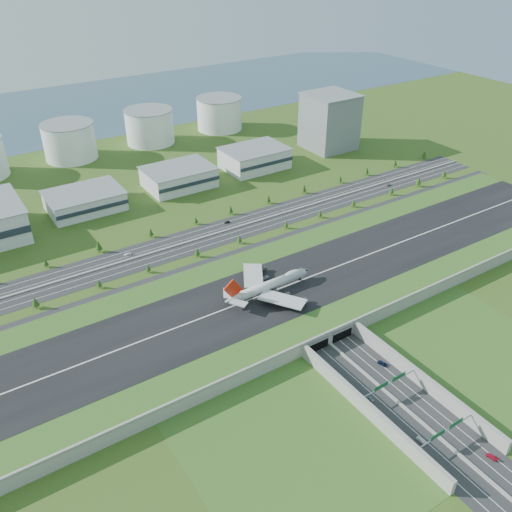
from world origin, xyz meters
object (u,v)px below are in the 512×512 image
car_3 (492,457)px  boeing_747 (269,285)px  car_7 (128,254)px  car_1 (421,440)px  car_6 (388,185)px  car_2 (382,363)px  car_0 (371,399)px  car_5 (227,222)px  office_tower (329,122)px

car_3 → boeing_747: bearing=-94.3°
car_7 → car_1: bearing=24.2°
car_6 → car_3: bearing=141.7°
boeing_747 → car_2: size_ratio=11.66×
car_0 → car_6: car_6 is taller
car_1 → car_3: car_1 is taller
car_0 → car_1: (1.62, -31.13, 0.12)m
boeing_747 → car_1: (-1.27, -124.52, -12.61)m
car_1 → car_5: bearing=76.6°
car_5 → car_6: bearing=93.8°
car_3 → car_6: bearing=-137.2°
office_tower → car_3: 392.08m
car_2 → car_7: car_7 is taller
boeing_747 → car_5: (31.93, 105.47, -12.74)m
car_5 → boeing_747: bearing=-7.0°
office_tower → car_0: office_tower is taller
car_2 → car_1: bearing=56.1°
car_3 → car_5: car_3 is taller
car_1 → car_6: car_1 is taller
car_3 → car_0: bearing=-80.1°
boeing_747 → car_1: boeing_747 is taller
car_0 → car_3: size_ratio=0.80×
office_tower → car_7: 276.55m
office_tower → car_6: size_ratio=9.94×
car_2 → car_5: 183.82m
office_tower → car_0: bearing=-126.1°
car_3 → car_7: size_ratio=0.96×
car_5 → car_6: 158.69m
car_6 → car_7: (-241.58, 12.99, 0.02)m
car_1 → car_2: (21.12, 46.57, -0.07)m
car_5 → car_6: (157.79, -16.88, 0.08)m
car_2 → car_7: size_ratio=1.00×
car_6 → car_5: bearing=81.6°
boeing_747 → car_6: bearing=23.7°
boeing_747 → car_2: boeing_747 is taller
office_tower → boeing_747: (-207.11, -194.92, -13.94)m
car_5 → car_3: bearing=6.7°
car_3 → car_5: size_ratio=1.23×
car_2 → car_6: size_ratio=0.98×
car_3 → car_2: bearing=-102.8°
boeing_747 → car_2: 81.43m
car_0 → car_1: size_ratio=0.83×
car_7 → car_0: bearing=25.7°
car_5 → car_1: bearing=1.7°
office_tower → car_5: 198.49m
boeing_747 → car_0: boeing_747 is taller
car_1 → car_7: 231.69m
car_5 → office_tower: bearing=126.9°
car_3 → car_5: (14.00, 252.94, -0.06)m
boeing_747 → car_0: (-2.90, -93.39, -12.73)m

